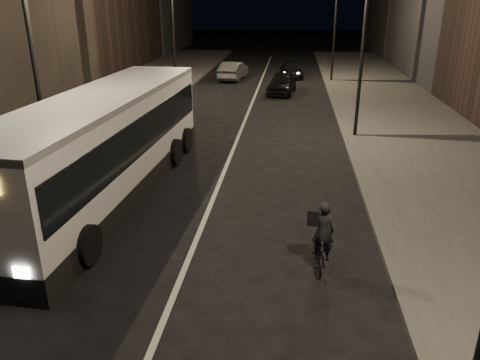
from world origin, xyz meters
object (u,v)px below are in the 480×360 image
(streetlight_left_near, at_px, (37,32))
(car_far, at_px, (292,70))
(streetlight_left_far, at_px, (176,13))
(car_mid, at_px, (233,70))
(streetlight_right_mid, at_px, (359,21))
(city_bus, at_px, (106,141))
(cyclist_on_bicycle, at_px, (321,245))
(streetlight_right_far, at_px, (332,11))
(car_near, at_px, (282,83))

(streetlight_left_near, distance_m, car_far, 27.58)
(streetlight_left_far, relative_size, car_mid, 1.82)
(streetlight_right_mid, distance_m, city_bus, 12.38)
(car_mid, bearing_deg, cyclist_on_bicycle, 108.84)
(city_bus, bearing_deg, car_far, 79.67)
(streetlight_right_mid, height_order, car_mid, streetlight_right_mid)
(streetlight_left_near, bearing_deg, streetlight_right_mid, 36.88)
(cyclist_on_bicycle, bearing_deg, streetlight_right_mid, 81.86)
(streetlight_right_mid, relative_size, city_bus, 0.63)
(streetlight_left_far, xyz_separation_m, city_bus, (1.73, -17.84, -3.49))
(streetlight_right_far, xyz_separation_m, city_bus, (-8.93, -23.84, -3.49))
(car_mid, distance_m, car_far, 5.03)
(streetlight_left_far, distance_m, car_mid, 8.39)
(streetlight_right_far, relative_size, streetlight_left_far, 1.00)
(car_mid, bearing_deg, streetlight_right_far, -174.89)
(streetlight_right_mid, distance_m, car_near, 12.26)
(streetlight_right_mid, distance_m, streetlight_left_near, 13.33)
(streetlight_left_far, bearing_deg, streetlight_right_mid, -43.16)
(cyclist_on_bicycle, height_order, car_far, cyclist_on_bicycle)
(streetlight_left_far, relative_size, cyclist_on_bicycle, 4.41)
(streetlight_left_far, xyz_separation_m, car_far, (7.75, 8.03, -4.75))
(streetlight_right_far, height_order, city_bus, streetlight_right_far)
(streetlight_right_mid, xyz_separation_m, car_near, (-3.54, 10.78, -4.64))
(streetlight_left_far, relative_size, city_bus, 0.63)
(streetlight_left_near, bearing_deg, city_bus, 5.37)
(streetlight_right_far, xyz_separation_m, car_near, (-3.54, -5.22, -4.64))
(streetlight_left_far, height_order, car_mid, streetlight_left_far)
(cyclist_on_bicycle, bearing_deg, streetlight_left_far, 112.95)
(streetlight_left_near, height_order, car_far, streetlight_left_near)
(city_bus, height_order, car_near, city_bus)
(streetlight_left_near, relative_size, car_mid, 1.82)
(car_near, distance_m, car_far, 7.28)
(streetlight_left_near, bearing_deg, streetlight_left_far, 90.00)
(streetlight_left_far, bearing_deg, streetlight_left_near, -90.00)
(cyclist_on_bicycle, distance_m, car_mid, 28.74)
(streetlight_left_near, relative_size, streetlight_left_far, 1.00)
(city_bus, bearing_deg, car_near, 76.61)
(streetlight_right_far, relative_size, city_bus, 0.63)
(city_bus, xyz_separation_m, car_far, (6.02, 25.87, -1.27))
(streetlight_right_far, xyz_separation_m, cyclist_on_bicycle, (-1.96, -27.86, -4.75))
(streetlight_left_far, distance_m, car_far, 12.13)
(car_near, bearing_deg, car_far, 91.86)
(streetlight_right_mid, relative_size, car_near, 1.91)
(streetlight_right_mid, height_order, car_far, streetlight_right_mid)
(cyclist_on_bicycle, height_order, car_mid, cyclist_on_bicycle)
(streetlight_left_near, relative_size, car_near, 1.91)
(streetlight_right_far, bearing_deg, streetlight_left_far, -150.64)
(car_mid, bearing_deg, car_far, -152.53)
(streetlight_right_mid, relative_size, streetlight_right_far, 1.00)
(streetlight_left_near, relative_size, city_bus, 0.63)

